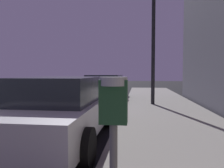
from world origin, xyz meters
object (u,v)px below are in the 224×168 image
(parking_meter, at_px, (113,124))
(street_lamp, at_px, (154,16))
(car_blue, at_px, (105,88))
(car_silver, at_px, (60,109))

(parking_meter, distance_m, street_lamp, 8.60)
(car_blue, xyz_separation_m, street_lamp, (2.40, -1.62, 3.31))
(car_silver, bearing_deg, parking_meter, -62.98)
(car_silver, bearing_deg, street_lamp, 64.19)
(car_silver, distance_m, street_lamp, 6.42)
(parking_meter, relative_size, street_lamp, 0.23)
(parking_meter, height_order, car_silver, parking_meter)
(parking_meter, distance_m, car_silver, 3.53)
(parking_meter, height_order, street_lamp, street_lamp)
(parking_meter, relative_size, car_blue, 0.33)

